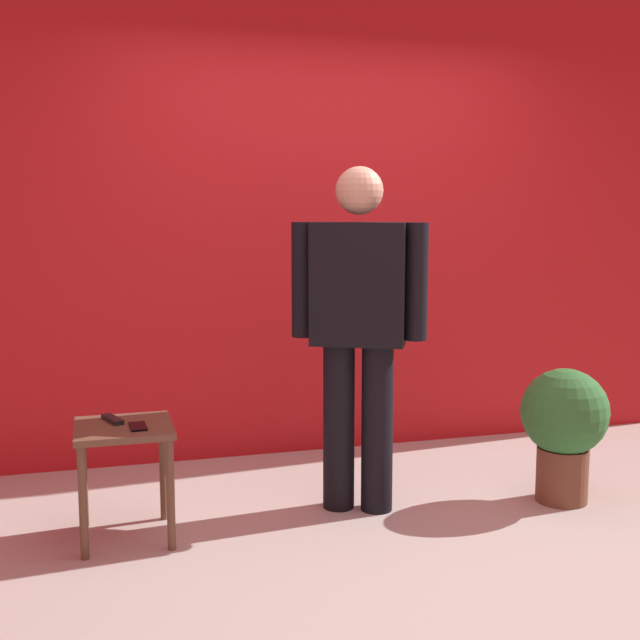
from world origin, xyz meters
TOP-DOWN VIEW (x-y plane):
  - ground_plane at (0.00, 0.00)m, footprint 12.00×12.00m
  - back_wall_red at (0.00, 1.59)m, footprint 4.96×0.12m
  - standing_person at (-0.13, 0.52)m, footprint 0.64×0.40m
  - side_table at (-1.26, 0.46)m, footprint 0.43×0.43m
  - cell_phone at (-1.20, 0.40)m, footprint 0.08×0.15m
  - tv_remote at (-1.30, 0.53)m, footprint 0.10×0.17m
  - potted_plant at (0.91, 0.33)m, footprint 0.44×0.44m

SIDE VIEW (x-z plane):
  - ground_plane at x=0.00m, z-range 0.00..0.00m
  - potted_plant at x=0.91m, z-range 0.06..0.75m
  - side_table at x=-1.26m, z-range 0.16..0.69m
  - cell_phone at x=-1.20m, z-range 0.53..0.54m
  - tv_remote at x=-1.30m, z-range 0.53..0.55m
  - standing_person at x=-0.13m, z-range 0.10..1.78m
  - back_wall_red at x=0.00m, z-range 0.00..3.09m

